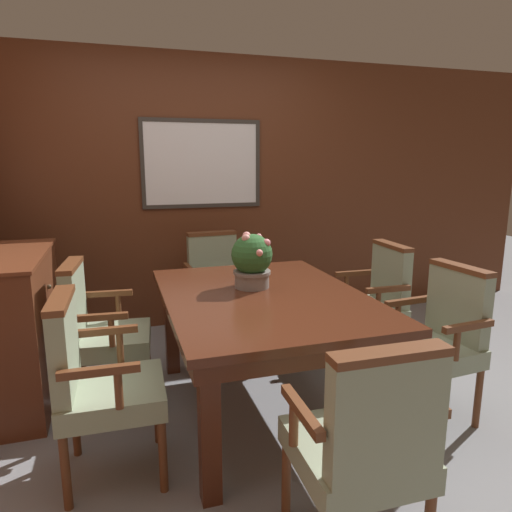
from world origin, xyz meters
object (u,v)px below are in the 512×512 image
(chair_right_near, at_px, (438,335))
(sideboard_cabinet, at_px, (7,329))
(chair_left_near, at_px, (96,378))
(potted_plant, at_px, (252,260))
(chair_head_far, at_px, (217,282))
(chair_left_far, at_px, (98,327))
(dining_table, at_px, (263,309))
(chair_right_far, at_px, (374,299))
(chair_head_near, at_px, (365,441))

(chair_right_near, distance_m, sideboard_cabinet, 2.66)
(chair_left_near, xyz_separation_m, chair_right_near, (1.91, -0.02, 0.00))
(chair_left_near, distance_m, chair_right_near, 1.91)
(sideboard_cabinet, bearing_deg, potted_plant, -16.19)
(chair_head_far, distance_m, potted_plant, 1.11)
(chair_left_far, xyz_separation_m, chair_right_near, (1.93, -0.74, 0.00))
(dining_table, bearing_deg, chair_left_far, 159.19)
(chair_left_near, distance_m, potted_plant, 1.13)
(chair_left_near, bearing_deg, chair_right_far, -67.86)
(chair_right_far, bearing_deg, sideboard_cabinet, -93.48)
(dining_table, relative_size, chair_right_far, 1.70)
(chair_right_near, height_order, potted_plant, potted_plant)
(chair_head_far, distance_m, chair_right_near, 1.86)
(chair_head_far, bearing_deg, chair_head_near, -92.78)
(chair_head_far, distance_m, chair_left_near, 1.80)
(chair_head_near, distance_m, chair_left_far, 1.81)
(chair_head_near, height_order, chair_head_far, same)
(dining_table, distance_m, chair_right_near, 1.05)
(potted_plant, xyz_separation_m, sideboard_cabinet, (-1.49, 0.43, -0.44))
(dining_table, distance_m, sideboard_cabinet, 1.63)
(chair_head_near, distance_m, potted_plant, 1.39)
(chair_head_far, height_order, chair_left_far, same)
(chair_head_near, height_order, potted_plant, potted_plant)
(dining_table, distance_m, chair_head_far, 1.20)
(chair_right_near, bearing_deg, potted_plant, -123.28)
(dining_table, bearing_deg, chair_head_near, -89.51)
(dining_table, distance_m, potted_plant, 0.32)
(chair_head_near, distance_m, chair_right_far, 1.83)
(chair_right_near, distance_m, potted_plant, 1.20)
(chair_head_near, xyz_separation_m, sideboard_cabinet, (-1.52, 1.76, -0.03))
(chair_left_near, distance_m, chair_left_far, 0.72)
(potted_plant, bearing_deg, sideboard_cabinet, 163.81)
(chair_left_near, bearing_deg, chair_left_far, 2.70)
(potted_plant, distance_m, sideboard_cabinet, 1.61)
(chair_left_near, relative_size, chair_right_near, 1.00)
(chair_right_near, xyz_separation_m, potted_plant, (-0.99, 0.54, 0.41))
(chair_right_near, bearing_deg, chair_right_far, 173.32)
(chair_right_near, relative_size, potted_plant, 2.64)
(chair_head_near, bearing_deg, chair_left_far, -56.60)
(chair_right_far, bearing_deg, chair_head_far, -127.40)
(chair_head_far, xyz_separation_m, chair_left_far, (-0.93, -0.83, 0.00))
(chair_head_near, relative_size, potted_plant, 2.64)
(dining_table, bearing_deg, chair_left_near, -159.71)
(dining_table, relative_size, chair_left_near, 1.70)
(chair_left_near, height_order, chair_right_near, same)
(dining_table, xyz_separation_m, potted_plant, (-0.02, 0.16, 0.27))
(chair_left_near, relative_size, chair_right_far, 1.00)
(chair_right_near, bearing_deg, chair_head_far, -152.53)
(dining_table, bearing_deg, chair_right_far, 20.69)
(dining_table, height_order, sideboard_cabinet, sideboard_cabinet)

